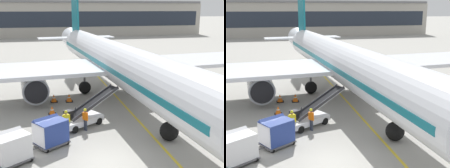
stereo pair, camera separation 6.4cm
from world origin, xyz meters
The scene contains 12 objects.
ground_plane centered at (0.00, 0.00, 0.00)m, with size 600.00×600.00×0.00m, color #9E9B93.
parked_airplane centered at (4.06, 14.27, 3.61)m, with size 38.04×48.10×15.84m.
belt_loader centered at (-0.38, 6.21, 0.82)m, with size 5.33×3.84×2.65m.
baggage_cart_lead centered at (-3.07, 3.19, 1.00)m, with size 2.74×2.41×1.91m.
baggage_cart_second centered at (-5.42, 1.43, 1.00)m, with size 2.74×2.41×1.91m.
ground_crew_by_loader centered at (-0.42, 5.12, 1.00)m, with size 0.40×0.50×1.74m.
ground_crew_by_carts centered at (-1.84, 5.02, 1.00)m, with size 0.57×0.27×1.74m.
safety_cone_engine_keepout centered at (-2.67, 9.27, 0.37)m, with size 0.67×0.67×0.76m.
safety_cone_wingtip centered at (-0.86, 12.56, 0.38)m, with size 0.70×0.70×0.79m.
safety_cone_nose_mark centered at (-2.32, 12.82, 0.38)m, with size 0.69×0.69×0.78m.
apron_guidance_line_lead_in centered at (4.09, 13.38, 0.00)m, with size 0.20×110.00×0.01m.
terminal_building centered at (-3.26, 90.63, 5.63)m, with size 111.67×20.38×11.36m.
Camera 2 is at (-3.47, -15.56, 8.91)m, focal length 47.60 mm.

